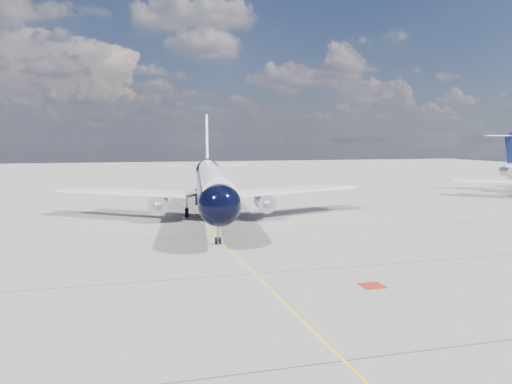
# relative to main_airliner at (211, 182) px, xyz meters

# --- Properties ---
(ground) EXTENTS (320.00, 320.00, 0.00)m
(ground) POSITION_rel_main_airliner_xyz_m (-2.02, 6.63, -4.34)
(ground) COLOR gray
(ground) RESTS_ON ground
(taxiway_centerline) EXTENTS (0.16, 160.00, 0.01)m
(taxiway_centerline) POSITION_rel_main_airliner_xyz_m (-2.02, 1.63, -4.34)
(taxiway_centerline) COLOR yellow
(taxiway_centerline) RESTS_ON ground
(red_marking) EXTENTS (1.60, 1.60, 0.01)m
(red_marking) POSITION_rel_main_airliner_xyz_m (4.78, -33.37, -4.34)
(red_marking) COLOR maroon
(red_marking) RESTS_ON ground
(main_airliner) EXTENTS (39.40, 48.36, 14.00)m
(main_airliner) POSITION_rel_main_airliner_xyz_m (0.00, 0.00, 0.00)
(main_airliner) COLOR black
(main_airliner) RESTS_ON ground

